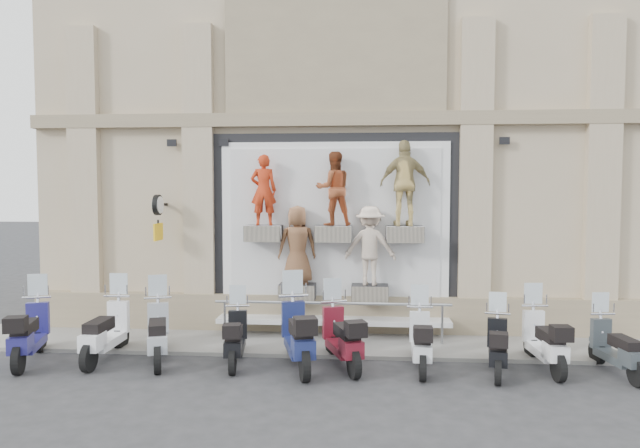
# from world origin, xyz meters

# --- Properties ---
(ground) EXTENTS (90.00, 90.00, 0.00)m
(ground) POSITION_xyz_m (0.00, 0.00, 0.00)
(ground) COLOR #2D2D30
(ground) RESTS_ON ground
(sidewalk) EXTENTS (16.00, 2.20, 0.08)m
(sidewalk) POSITION_xyz_m (0.00, 2.10, 0.04)
(sidewalk) COLOR gray
(sidewalk) RESTS_ON ground
(building) EXTENTS (14.00, 8.60, 12.00)m
(building) POSITION_xyz_m (0.00, 7.00, 6.00)
(building) COLOR tan
(building) RESTS_ON ground
(shop_vitrine) EXTENTS (5.60, 0.83, 4.30)m
(shop_vitrine) POSITION_xyz_m (0.13, 2.74, 2.41)
(shop_vitrine) COLOR black
(shop_vitrine) RESTS_ON ground
(guard_rail) EXTENTS (5.06, 0.10, 0.93)m
(guard_rail) POSITION_xyz_m (0.00, 2.00, 0.47)
(guard_rail) COLOR #9EA0A5
(guard_rail) RESTS_ON ground
(clock_sign_bracket) EXTENTS (0.10, 0.80, 1.02)m
(clock_sign_bracket) POSITION_xyz_m (-3.90, 2.47, 2.80)
(clock_sign_bracket) COLOR black
(clock_sign_bracket) RESTS_ON ground
(scooter_a) EXTENTS (1.11, 2.06, 1.61)m
(scooter_a) POSITION_xyz_m (-5.66, 0.34, 0.80)
(scooter_a) COLOR navy
(scooter_a) RESTS_ON ground
(scooter_b) EXTENTS (0.61, 1.98, 1.60)m
(scooter_b) POSITION_xyz_m (-4.28, 0.60, 0.80)
(scooter_b) COLOR white
(scooter_b) RESTS_ON ground
(scooter_c) EXTENTS (1.19, 2.03, 1.59)m
(scooter_c) POSITION_xyz_m (-3.24, 0.57, 0.79)
(scooter_c) COLOR #9EA3AB
(scooter_c) RESTS_ON ground
(scooter_d) EXTENTS (0.74, 1.79, 1.41)m
(scooter_d) POSITION_xyz_m (-1.74, 0.56, 0.71)
(scooter_d) COLOR black
(scooter_d) RESTS_ON ground
(scooter_e) EXTENTS (1.15, 2.21, 1.72)m
(scooter_e) POSITION_xyz_m (-0.53, 0.42, 0.86)
(scooter_e) COLOR navy
(scooter_e) RESTS_ON ground
(scooter_f) EXTENTS (1.18, 2.00, 1.57)m
(scooter_f) POSITION_xyz_m (0.27, 0.55, 0.78)
(scooter_f) COLOR maroon
(scooter_f) RESTS_ON ground
(scooter_g) EXTENTS (0.61, 1.83, 1.47)m
(scooter_g) POSITION_xyz_m (1.72, 0.52, 0.73)
(scooter_g) COLOR silver
(scooter_g) RESTS_ON ground
(scooter_h) EXTENTS (0.83, 1.76, 1.38)m
(scooter_h) POSITION_xyz_m (3.06, 0.38, 0.69)
(scooter_h) COLOR black
(scooter_h) RESTS_ON ground
(scooter_i) EXTENTS (0.66, 1.88, 1.50)m
(scooter_i) POSITION_xyz_m (3.96, 0.68, 0.75)
(scooter_i) COLOR white
(scooter_i) RESTS_ON ground
(scooter_j) EXTENTS (0.72, 1.75, 1.38)m
(scooter_j) POSITION_xyz_m (5.15, 0.48, 0.69)
(scooter_j) COLOR #2D3437
(scooter_j) RESTS_ON ground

